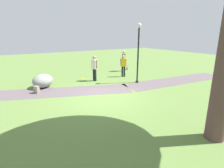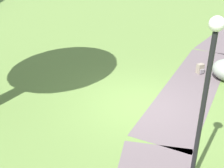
# 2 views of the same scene
# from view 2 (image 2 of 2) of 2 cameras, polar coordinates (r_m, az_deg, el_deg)

# --- Properties ---
(ground_plane) EXTENTS (48.00, 48.00, 0.00)m
(ground_plane) POSITION_cam_2_polar(r_m,az_deg,el_deg) (9.65, 5.64, -4.20)
(ground_plane) COLOR olive
(footpath_segment_mid) EXTENTS (8.13, 4.51, 0.01)m
(footpath_segment_mid) POSITION_cam_2_polar(r_m,az_deg,el_deg) (11.33, 15.64, -0.17)
(footpath_segment_mid) COLOR #615459
(footpath_segment_mid) RESTS_ON ground
(lamp_post) EXTENTS (0.28, 0.28, 3.79)m
(lamp_post) POSITION_cam_2_polar(r_m,az_deg,el_deg) (5.80, 18.05, -1.51)
(lamp_post) COLOR black
(lamp_post) RESTS_ON ground
(backpack_by_boulder) EXTENTS (0.35, 0.34, 0.40)m
(backpack_by_boulder) POSITION_cam_2_polar(r_m,az_deg,el_deg) (12.35, 17.09, 2.90)
(backpack_by_boulder) COLOR gray
(backpack_by_boulder) RESTS_ON ground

